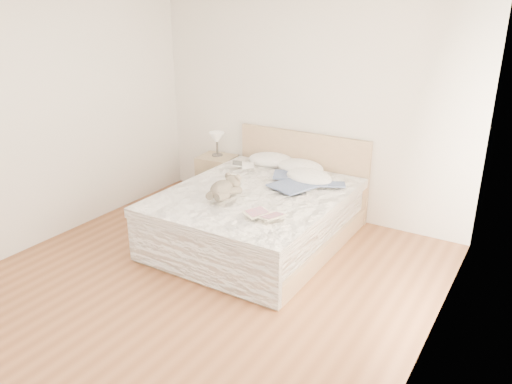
# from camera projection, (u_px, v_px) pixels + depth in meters

# --- Properties ---
(floor) EXTENTS (4.00, 4.50, 0.00)m
(floor) POSITION_uv_depth(u_px,v_px,m) (192.00, 290.00, 4.54)
(floor) COLOR brown
(floor) RESTS_ON ground
(wall_back) EXTENTS (4.00, 0.02, 2.70)m
(wall_back) POSITION_uv_depth(u_px,v_px,m) (307.00, 102.00, 5.85)
(wall_back) COLOR white
(wall_back) RESTS_ON ground
(wall_left) EXTENTS (0.02, 4.50, 2.70)m
(wall_left) POSITION_uv_depth(u_px,v_px,m) (30.00, 118.00, 5.04)
(wall_left) COLOR white
(wall_left) RESTS_ON ground
(wall_right) EXTENTS (0.02, 4.50, 2.70)m
(wall_right) POSITION_uv_depth(u_px,v_px,m) (437.00, 193.00, 3.08)
(wall_right) COLOR white
(wall_right) RESTS_ON ground
(window) EXTENTS (0.02, 1.30, 1.10)m
(window) POSITION_uv_depth(u_px,v_px,m) (448.00, 165.00, 3.29)
(window) COLOR white
(window) RESTS_ON wall_right
(bed) EXTENTS (1.72, 2.14, 1.00)m
(bed) POSITION_uv_depth(u_px,v_px,m) (260.00, 214.00, 5.38)
(bed) COLOR tan
(bed) RESTS_ON floor
(nightstand) EXTENTS (0.49, 0.44, 0.56)m
(nightstand) POSITION_uv_depth(u_px,v_px,m) (217.00, 177.00, 6.61)
(nightstand) COLOR tan
(nightstand) RESTS_ON floor
(table_lamp) EXTENTS (0.25, 0.25, 0.31)m
(table_lamp) POSITION_uv_depth(u_px,v_px,m) (217.00, 139.00, 6.47)
(table_lamp) COLOR #4F4844
(table_lamp) RESTS_ON nightstand
(pillow_left) EXTENTS (0.63, 0.51, 0.17)m
(pillow_left) POSITION_uv_depth(u_px,v_px,m) (271.00, 160.00, 6.10)
(pillow_left) COLOR white
(pillow_left) RESTS_ON bed
(pillow_middle) EXTENTS (0.58, 0.41, 0.17)m
(pillow_middle) POSITION_uv_depth(u_px,v_px,m) (300.00, 167.00, 5.84)
(pillow_middle) COLOR white
(pillow_middle) RESTS_ON bed
(pillow_right) EXTENTS (0.63, 0.50, 0.17)m
(pillow_right) POSITION_uv_depth(u_px,v_px,m) (309.00, 177.00, 5.51)
(pillow_right) COLOR white
(pillow_right) RESTS_ON bed
(blouse) EXTENTS (0.79, 0.82, 0.02)m
(blouse) POSITION_uv_depth(u_px,v_px,m) (298.00, 184.00, 5.33)
(blouse) COLOR #38486E
(blouse) RESTS_ON bed
(photo_book) EXTENTS (0.38, 0.35, 0.02)m
(photo_book) POSITION_uv_depth(u_px,v_px,m) (243.00, 165.00, 5.93)
(photo_book) COLOR white
(photo_book) RESTS_ON bed
(childrens_book) EXTENTS (0.40, 0.34, 0.02)m
(childrens_book) POSITION_uv_depth(u_px,v_px,m) (265.00, 215.00, 4.56)
(childrens_book) COLOR beige
(childrens_book) RESTS_ON bed
(teddy_bear) EXTENTS (0.29, 0.40, 0.20)m
(teddy_bear) POSITION_uv_depth(u_px,v_px,m) (222.00, 196.00, 4.95)
(teddy_bear) COLOR #63594A
(teddy_bear) RESTS_ON bed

